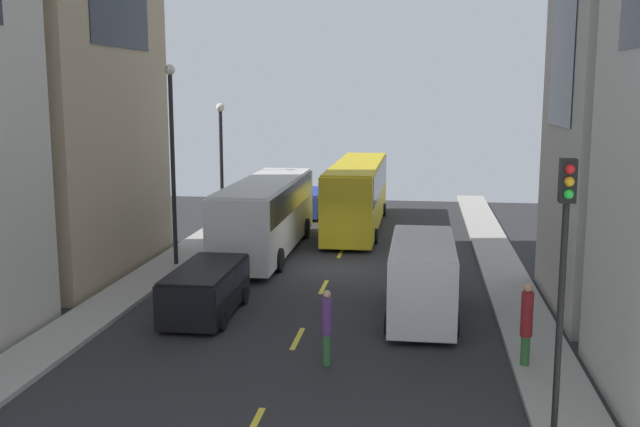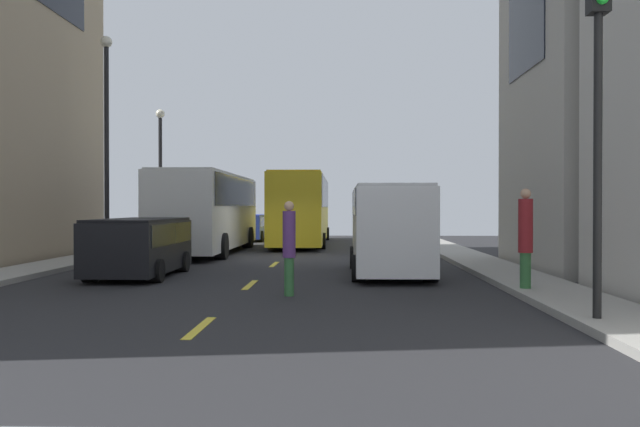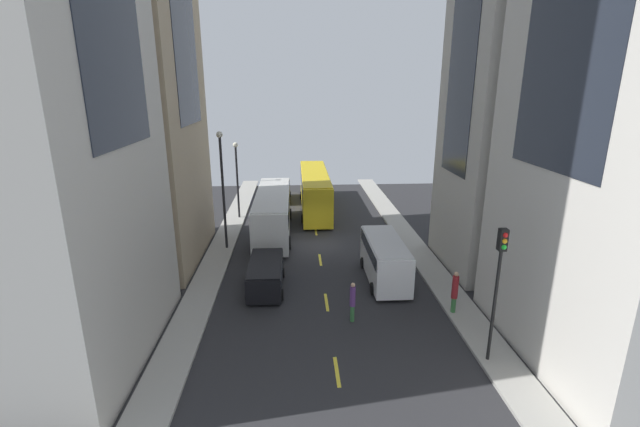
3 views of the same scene
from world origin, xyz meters
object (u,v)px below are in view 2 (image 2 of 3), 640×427
(city_bus_white, at_px, (209,206))
(pedestrian_waiting_curb, at_px, (525,235))
(car_blue_1, at_px, (249,225))
(car_black_0, at_px, (140,242))
(delivery_van_white, at_px, (390,223))
(pedestrian_crossing_near, at_px, (289,245))
(traffic_light_near_corner, at_px, (599,68))
(streetcar_yellow, at_px, (302,204))

(city_bus_white, xyz_separation_m, pedestrian_waiting_curb, (9.86, -13.39, -0.66))
(city_bus_white, height_order, car_blue_1, city_bus_white)
(car_black_0, relative_size, pedestrian_waiting_curb, 2.08)
(delivery_van_white, relative_size, car_blue_1, 1.34)
(pedestrian_crossing_near, height_order, traffic_light_near_corner, traffic_light_near_corner)
(pedestrian_crossing_near, xyz_separation_m, pedestrian_waiting_curb, (5.30, 0.35, 0.21))
(car_black_0, xyz_separation_m, car_blue_1, (0.31, 20.07, -0.08))
(streetcar_yellow, relative_size, delivery_van_white, 2.20)
(car_black_0, xyz_separation_m, traffic_light_near_corner, (9.94, -7.64, 3.28))
(car_blue_1, height_order, pedestrian_crossing_near, pedestrian_crossing_near)
(city_bus_white, height_order, pedestrian_waiting_curb, city_bus_white)
(pedestrian_waiting_curb, bearing_deg, car_blue_1, 47.91)
(city_bus_white, distance_m, car_black_0, 9.86)
(car_black_0, bearing_deg, delivery_van_white, 5.82)
(city_bus_white, bearing_deg, pedestrian_waiting_curb, -53.63)
(pedestrian_waiting_curb, height_order, traffic_light_near_corner, traffic_light_near_corner)
(pedestrian_crossing_near, bearing_deg, traffic_light_near_corner, -48.08)
(car_blue_1, bearing_deg, car_black_0, -90.88)
(streetcar_yellow, relative_size, traffic_light_near_corner, 2.23)
(delivery_van_white, bearing_deg, streetcar_yellow, 102.49)
(city_bus_white, relative_size, traffic_light_near_corner, 1.96)
(car_black_0, bearing_deg, traffic_light_near_corner, -37.55)
(delivery_van_white, height_order, traffic_light_near_corner, traffic_light_near_corner)
(car_blue_1, bearing_deg, city_bus_white, -91.70)
(pedestrian_waiting_curb, distance_m, traffic_light_near_corner, 4.99)
(city_bus_white, bearing_deg, car_black_0, -90.02)
(pedestrian_waiting_curb, bearing_deg, traffic_light_near_corner, -152.98)
(pedestrian_waiting_curb, bearing_deg, city_bus_white, 62.28)
(streetcar_yellow, height_order, car_black_0, streetcar_yellow)
(city_bus_white, bearing_deg, pedestrian_crossing_near, -71.66)
(delivery_van_white, relative_size, car_black_0, 1.28)
(city_bus_white, distance_m, traffic_light_near_corner, 20.20)
(streetcar_yellow, xyz_separation_m, pedestrian_crossing_near, (0.94, -20.45, -0.98))
(delivery_van_white, xyz_separation_m, car_black_0, (-7.11, -0.73, -0.54))
(car_black_0, bearing_deg, car_blue_1, 89.12)
(car_black_0, bearing_deg, streetcar_yellow, 77.65)
(city_bus_white, bearing_deg, traffic_light_near_corner, -60.34)
(delivery_van_white, distance_m, pedestrian_waiting_curb, 5.11)
(car_blue_1, distance_m, pedestrian_waiting_curb, 25.52)
(car_black_0, xyz_separation_m, pedestrian_crossing_near, (4.56, -3.93, 0.17))
(car_blue_1, height_order, pedestrian_waiting_curb, pedestrian_waiting_curb)
(streetcar_yellow, xyz_separation_m, traffic_light_near_corner, (6.32, -24.16, 2.13))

